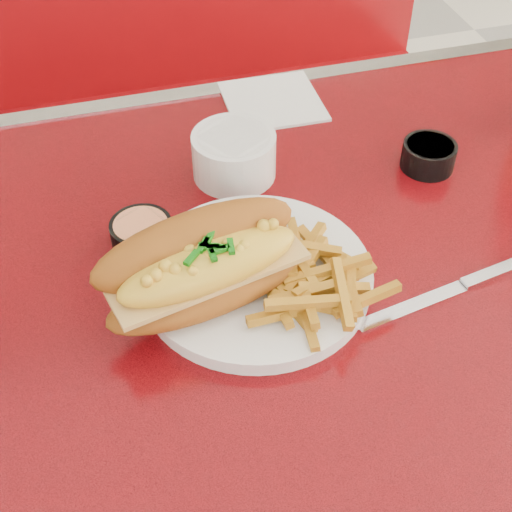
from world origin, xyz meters
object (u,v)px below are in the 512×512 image
object	(u,v)px
booth_bench_far	(185,180)
fork	(279,242)
gravy_ramekin	(234,154)
sauce_cup_left	(142,234)
dinner_plate	(256,276)
mac_hoagie	(204,265)
knife	(456,288)
diner_table	(303,373)
sauce_cup_right	(429,154)

from	to	relation	value
booth_bench_far	fork	bearing A→B (deg)	-91.45
gravy_ramekin	sauce_cup_left	bearing A→B (deg)	-143.04
dinner_plate	fork	size ratio (longest dim) A/B	2.40
booth_bench_far	mac_hoagie	size ratio (longest dim) A/B	5.11
fork	knife	distance (m)	0.19
diner_table	booth_bench_far	xyz separation A→B (m)	(0.00, 0.81, -0.32)
dinner_plate	gravy_ramekin	world-z (taller)	gravy_ramekin
sauce_cup_right	sauce_cup_left	bearing A→B (deg)	-172.77
diner_table	fork	xyz separation A→B (m)	(-0.02, 0.05, 0.18)
dinner_plate	diner_table	bearing A→B (deg)	-15.58
diner_table	booth_bench_far	world-z (taller)	booth_bench_far
sauce_cup_right	fork	bearing A→B (deg)	-156.53
booth_bench_far	knife	xyz separation A→B (m)	(0.14, -0.86, 0.49)
mac_hoagie	sauce_cup_right	distance (m)	0.35
knife	gravy_ramekin	bearing A→B (deg)	114.40
fork	knife	world-z (taller)	fork
knife	mac_hoagie	bearing A→B (deg)	158.55
booth_bench_far	sauce_cup_right	size ratio (longest dim) A/B	16.85
gravy_ramekin	knife	bearing A→B (deg)	-55.72
dinner_plate	fork	world-z (taller)	same
diner_table	dinner_plate	distance (m)	0.18
mac_hoagie	sauce_cup_left	size ratio (longest dim) A/B	3.12
diner_table	booth_bench_far	distance (m)	0.87
booth_bench_far	dinner_plate	world-z (taller)	booth_bench_far
mac_hoagie	gravy_ramekin	distance (m)	0.22
sauce_cup_right	knife	distance (m)	0.21
knife	sauce_cup_left	bearing A→B (deg)	142.98
dinner_plate	sauce_cup_left	xyz separation A→B (m)	(-0.11, 0.09, 0.01)
dinner_plate	fork	bearing A→B (deg)	45.44
gravy_ramekin	sauce_cup_left	distance (m)	0.16
mac_hoagie	knife	distance (m)	0.27
fork	sauce_cup_left	world-z (taller)	sauce_cup_left
mac_hoagie	booth_bench_far	bearing A→B (deg)	69.42
fork	sauce_cup_right	distance (m)	0.25
booth_bench_far	sauce_cup_right	xyz separation A→B (m)	(0.21, -0.66, 0.50)
mac_hoagie	gravy_ramekin	bearing A→B (deg)	55.16
fork	knife	bearing A→B (deg)	-146.72
dinner_plate	booth_bench_far	bearing A→B (deg)	86.01
fork	gravy_ramekin	xyz separation A→B (m)	(-0.01, 0.15, 0.01)
gravy_ramekin	knife	size ratio (longest dim) A/B	0.57
mac_hoagie	gravy_ramekin	world-z (taller)	mac_hoagie
booth_bench_far	knife	distance (m)	1.00
dinner_plate	fork	distance (m)	0.05
dinner_plate	knife	world-z (taller)	dinner_plate
knife	sauce_cup_right	bearing A→B (deg)	62.68
mac_hoagie	sauce_cup_left	bearing A→B (deg)	102.45
booth_bench_far	mac_hoagie	bearing A→B (deg)	-97.88
diner_table	knife	size ratio (longest dim) A/B	6.02
gravy_ramekin	diner_table	bearing A→B (deg)	-81.56
mac_hoagie	diner_table	bearing A→B (deg)	-12.79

